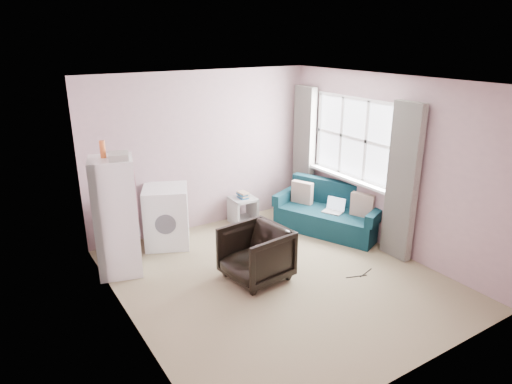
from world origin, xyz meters
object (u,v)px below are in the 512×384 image
washing_machine (166,215)px  sofa (331,214)px  side_table (243,208)px  armchair (256,252)px  fridge (116,216)px

washing_machine → sofa: size_ratio=0.48×
washing_machine → side_table: 1.40m
washing_machine → sofa: washing_machine is taller
washing_machine → side_table: bearing=28.5°
armchair → sofa: bearing=103.9°
sofa → side_table: bearing=112.1°
fridge → washing_machine: (0.85, 0.47, -0.33)m
armchair → side_table: 1.87m
washing_machine → sofa: 2.59m
armchair → washing_machine: washing_machine is taller
sofa → armchair: bearing=176.3°
washing_machine → sofa: bearing=3.8°
armchair → fridge: size_ratio=0.43×
side_table → sofa: size_ratio=0.29×
sofa → fridge: bearing=148.5°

